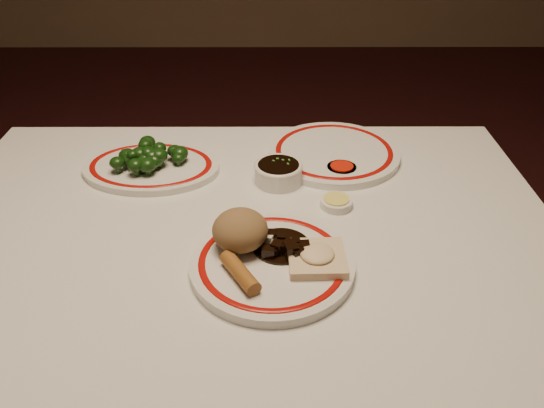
{
  "coord_description": "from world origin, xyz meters",
  "views": [
    {
      "loc": [
        0.06,
        -0.78,
        1.34
      ],
      "look_at": [
        0.06,
        0.02,
        0.8
      ],
      "focal_mm": 35.0,
      "sensor_mm": 36.0,
      "label": 1
    }
  ],
  "objects_px": {
    "rice_mound": "(240,230)",
    "spring_roll": "(240,272)",
    "dining_table": "(242,272)",
    "fried_wonton": "(317,257)",
    "stirfry_heap": "(282,245)",
    "broccoli_plate": "(151,167)",
    "broccoli_pile": "(149,156)",
    "soy_bowl": "(278,173)",
    "main_plate": "(272,264)"
  },
  "relations": [
    {
      "from": "rice_mound",
      "to": "spring_roll",
      "type": "height_order",
      "value": "rice_mound"
    },
    {
      "from": "dining_table",
      "to": "fried_wonton",
      "type": "xyz_separation_m",
      "value": [
        0.13,
        -0.1,
        0.12
      ]
    },
    {
      "from": "spring_roll",
      "to": "fried_wonton",
      "type": "xyz_separation_m",
      "value": [
        0.12,
        0.04,
        -0.0
      ]
    },
    {
      "from": "fried_wonton",
      "to": "stirfry_heap",
      "type": "relative_size",
      "value": 0.96
    },
    {
      "from": "broccoli_plate",
      "to": "dining_table",
      "type": "bearing_deg",
      "value": -48.42
    },
    {
      "from": "broccoli_pile",
      "to": "fried_wonton",
      "type": "bearing_deg",
      "value": -43.99
    },
    {
      "from": "stirfry_heap",
      "to": "rice_mound",
      "type": "bearing_deg",
      "value": 171.35
    },
    {
      "from": "rice_mound",
      "to": "soy_bowl",
      "type": "xyz_separation_m",
      "value": [
        0.07,
        0.24,
        -0.03
      ]
    },
    {
      "from": "rice_mound",
      "to": "stirfry_heap",
      "type": "distance_m",
      "value": 0.08
    },
    {
      "from": "dining_table",
      "to": "stirfry_heap",
      "type": "height_order",
      "value": "stirfry_heap"
    },
    {
      "from": "main_plate",
      "to": "rice_mound",
      "type": "relative_size",
      "value": 3.02
    },
    {
      "from": "dining_table",
      "to": "spring_roll",
      "type": "xyz_separation_m",
      "value": [
        0.01,
        -0.14,
        0.12
      ]
    },
    {
      "from": "main_plate",
      "to": "broccoli_plate",
      "type": "distance_m",
      "value": 0.42
    },
    {
      "from": "dining_table",
      "to": "main_plate",
      "type": "distance_m",
      "value": 0.15
    },
    {
      "from": "stirfry_heap",
      "to": "broccoli_pile",
      "type": "bearing_deg",
      "value": 133.59
    },
    {
      "from": "stirfry_heap",
      "to": "main_plate",
      "type": "bearing_deg",
      "value": -121.39
    },
    {
      "from": "broccoli_plate",
      "to": "broccoli_pile",
      "type": "xyz_separation_m",
      "value": [
        0.0,
        -0.01,
        0.03
      ]
    },
    {
      "from": "rice_mound",
      "to": "spring_roll",
      "type": "xyz_separation_m",
      "value": [
        0.0,
        -0.08,
        -0.02
      ]
    },
    {
      "from": "fried_wonton",
      "to": "stirfry_heap",
      "type": "xyz_separation_m",
      "value": [
        -0.06,
        0.03,
        0.0
      ]
    },
    {
      "from": "fried_wonton",
      "to": "broccoli_plate",
      "type": "bearing_deg",
      "value": 135.48
    },
    {
      "from": "broccoli_pile",
      "to": "soy_bowl",
      "type": "height_order",
      "value": "broccoli_pile"
    },
    {
      "from": "stirfry_heap",
      "to": "soy_bowl",
      "type": "relative_size",
      "value": 1.0
    },
    {
      "from": "broccoli_plate",
      "to": "rice_mound",
      "type": "bearing_deg",
      "value": -54.1
    },
    {
      "from": "dining_table",
      "to": "broccoli_plate",
      "type": "xyz_separation_m",
      "value": [
        -0.2,
        0.23,
        0.1
      ]
    },
    {
      "from": "stirfry_heap",
      "to": "soy_bowl",
      "type": "distance_m",
      "value": 0.25
    },
    {
      "from": "main_plate",
      "to": "soy_bowl",
      "type": "bearing_deg",
      "value": 87.14
    },
    {
      "from": "stirfry_heap",
      "to": "broccoli_plate",
      "type": "relative_size",
      "value": 0.32
    },
    {
      "from": "broccoli_plate",
      "to": "broccoli_pile",
      "type": "bearing_deg",
      "value": -85.7
    },
    {
      "from": "main_plate",
      "to": "soy_bowl",
      "type": "height_order",
      "value": "soy_bowl"
    },
    {
      "from": "dining_table",
      "to": "broccoli_pile",
      "type": "bearing_deg",
      "value": 132.33
    },
    {
      "from": "spring_roll",
      "to": "broccoli_plate",
      "type": "distance_m",
      "value": 0.43
    },
    {
      "from": "rice_mound",
      "to": "broccoli_plate",
      "type": "relative_size",
      "value": 0.3
    },
    {
      "from": "dining_table",
      "to": "spring_roll",
      "type": "height_order",
      "value": "spring_roll"
    },
    {
      "from": "main_plate",
      "to": "broccoli_pile",
      "type": "distance_m",
      "value": 0.42
    },
    {
      "from": "dining_table",
      "to": "spring_roll",
      "type": "bearing_deg",
      "value": -86.86
    },
    {
      "from": "dining_table",
      "to": "main_plate",
      "type": "relative_size",
      "value": 4.17
    },
    {
      "from": "spring_roll",
      "to": "rice_mound",
      "type": "bearing_deg",
      "value": 61.29
    },
    {
      "from": "fried_wonton",
      "to": "broccoli_plate",
      "type": "xyz_separation_m",
      "value": [
        -0.34,
        0.33,
        -0.02
      ]
    },
    {
      "from": "spring_roll",
      "to": "stirfry_heap",
      "type": "relative_size",
      "value": 0.94
    },
    {
      "from": "main_plate",
      "to": "broccoli_pile",
      "type": "bearing_deg",
      "value": 129.37
    },
    {
      "from": "main_plate",
      "to": "spring_roll",
      "type": "relative_size",
      "value": 3.06
    },
    {
      "from": "rice_mound",
      "to": "spring_roll",
      "type": "distance_m",
      "value": 0.09
    },
    {
      "from": "spring_roll",
      "to": "fried_wonton",
      "type": "bearing_deg",
      "value": -12.58
    },
    {
      "from": "main_plate",
      "to": "broccoli_pile",
      "type": "height_order",
      "value": "broccoli_pile"
    },
    {
      "from": "soy_bowl",
      "to": "broccoli_pile",
      "type": "bearing_deg",
      "value": 171.61
    },
    {
      "from": "spring_roll",
      "to": "fried_wonton",
      "type": "height_order",
      "value": "same"
    },
    {
      "from": "fried_wonton",
      "to": "broccoli_plate",
      "type": "relative_size",
      "value": 0.31
    },
    {
      "from": "soy_bowl",
      "to": "spring_roll",
      "type": "bearing_deg",
      "value": -101.29
    },
    {
      "from": "spring_roll",
      "to": "broccoli_pile",
      "type": "distance_m",
      "value": 0.42
    },
    {
      "from": "broccoli_pile",
      "to": "soy_bowl",
      "type": "relative_size",
      "value": 1.6
    }
  ]
}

